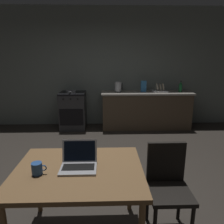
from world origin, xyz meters
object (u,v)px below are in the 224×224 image
(chair, at_px, (168,182))
(bottle, at_px, (180,87))
(dish_rack, at_px, (160,90))
(laptop, at_px, (79,163))
(frying_pan, at_px, (71,91))
(dining_table, at_px, (79,176))
(coffee_mug, at_px, (37,168))
(electric_kettle, at_px, (118,87))
(stove_oven, at_px, (73,110))
(cereal_box, at_px, (144,86))

(chair, distance_m, bottle, 3.39)
(chair, height_order, dish_rack, dish_rack)
(laptop, bearing_deg, frying_pan, 106.40)
(dining_table, xyz_separation_m, coffee_mug, (-0.34, -0.08, 0.13))
(chair, bearing_deg, coffee_mug, -177.27)
(frying_pan, bearing_deg, dish_rack, 0.80)
(electric_kettle, bearing_deg, chair, -84.59)
(stove_oven, bearing_deg, dining_table, -80.72)
(chair, xyz_separation_m, electric_kettle, (-0.30, 3.19, 0.49))
(laptop, bearing_deg, bottle, 64.40)
(dish_rack, bearing_deg, frying_pan, -179.20)
(chair, bearing_deg, frying_pan, 107.70)
(cereal_box, height_order, dish_rack, cereal_box)
(cereal_box, bearing_deg, electric_kettle, -178.12)
(bottle, distance_m, frying_pan, 2.59)
(stove_oven, distance_m, laptop, 3.34)
(coffee_mug, height_order, dish_rack, dish_rack)
(chair, relative_size, bottle, 3.31)
(frying_pan, bearing_deg, electric_kettle, 1.52)
(dish_rack, bearing_deg, stove_oven, -179.93)
(stove_oven, height_order, chair, chair)
(chair, height_order, cereal_box, cereal_box)
(cereal_box, bearing_deg, stove_oven, -179.24)
(dining_table, height_order, cereal_box, cereal_box)
(chair, bearing_deg, dining_table, -178.69)
(dining_table, bearing_deg, chair, 7.73)
(dining_table, xyz_separation_m, dish_rack, (1.55, 3.31, 0.26))
(dining_table, height_order, chair, chair)
(cereal_box, bearing_deg, dish_rack, -2.92)
(electric_kettle, bearing_deg, laptop, -99.47)
(stove_oven, distance_m, coffee_mug, 3.41)
(electric_kettle, bearing_deg, stove_oven, -179.87)
(chair, distance_m, frying_pan, 3.49)
(stove_oven, xyz_separation_m, bottle, (2.57, -0.05, 0.57))
(laptop, bearing_deg, cereal_box, 77.17)
(bottle, bearing_deg, electric_kettle, 178.06)
(chair, height_order, laptop, laptop)
(frying_pan, bearing_deg, coffee_mug, -86.09)
(electric_kettle, height_order, dish_rack, electric_kettle)
(coffee_mug, height_order, cereal_box, cereal_box)
(cereal_box, bearing_deg, bottle, -4.61)
(coffee_mug, bearing_deg, cereal_box, 66.29)
(dining_table, distance_m, cereal_box, 3.54)
(dish_rack, bearing_deg, electric_kettle, -180.00)
(coffee_mug, xyz_separation_m, dish_rack, (1.89, 3.38, 0.14))
(dining_table, height_order, dish_rack, dish_rack)
(dining_table, bearing_deg, laptop, 89.03)
(stove_oven, relative_size, electric_kettle, 3.48)
(electric_kettle, xyz_separation_m, coffee_mug, (-0.88, -3.38, -0.21))
(stove_oven, relative_size, dining_table, 0.77)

